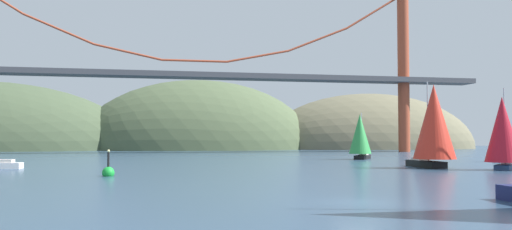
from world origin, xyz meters
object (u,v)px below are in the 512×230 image
(sailboat_green_sail, at_px, (360,136))
(sailboat_scarlet_sail, at_px, (434,124))
(sailboat_crimson_sail, at_px, (503,131))
(channel_buoy, at_px, (108,172))

(sailboat_green_sail, xyz_separation_m, sailboat_scarlet_sail, (-1.58, -25.02, 1.25))
(sailboat_crimson_sail, distance_m, sailboat_green_sail, 30.05)
(sailboat_green_sail, bearing_deg, channel_buoy, -140.45)
(channel_buoy, bearing_deg, sailboat_green_sail, 39.55)
(sailboat_scarlet_sail, bearing_deg, channel_buoy, -171.16)
(sailboat_green_sail, xyz_separation_m, channel_buoy, (-36.96, -30.52, -3.42))
(sailboat_crimson_sail, xyz_separation_m, sailboat_scarlet_sail, (-5.34, 4.79, 0.90))
(sailboat_crimson_sail, bearing_deg, sailboat_scarlet_sail, 138.10)
(sailboat_crimson_sail, height_order, sailboat_scarlet_sail, sailboat_scarlet_sail)
(sailboat_green_sail, height_order, channel_buoy, sailboat_green_sail)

